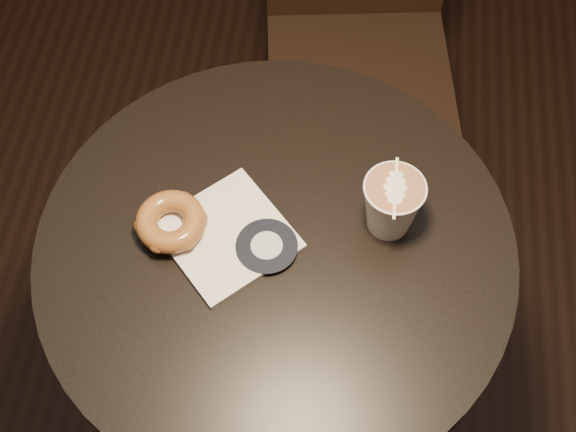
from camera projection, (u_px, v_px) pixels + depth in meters
The scene contains 5 objects.
cafe_table at pixel (277, 302), 1.33m from camera, with size 0.70×0.70×0.75m.
chair at pixel (360, 6), 1.68m from camera, with size 0.44×0.44×0.98m.
pastry_bag at pixel (227, 235), 1.16m from camera, with size 0.17×0.17×0.01m, color white.
doughnut at pixel (171, 222), 1.15m from camera, with size 0.10×0.10×0.03m, color brown.
latte_cup at pixel (392, 206), 1.13m from camera, with size 0.09×0.09×0.10m, color white, non-canonical shape.
Camera 1 is at (0.08, -0.54, 1.77)m, focal length 50.00 mm.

